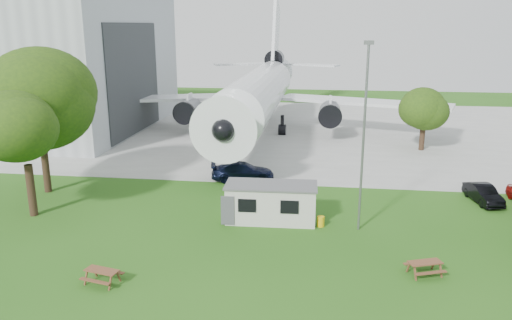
# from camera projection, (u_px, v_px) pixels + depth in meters

# --- Properties ---
(ground) EXTENTS (160.00, 160.00, 0.00)m
(ground) POSITION_uv_depth(u_px,v_px,m) (217.00, 265.00, 27.96)
(ground) COLOR #386E1F
(concrete_apron) EXTENTS (120.00, 46.00, 0.03)m
(concrete_apron) POSITION_uv_depth(u_px,v_px,m) (278.00, 129.00, 64.31)
(concrete_apron) COLOR #B7B7B2
(concrete_apron) RESTS_ON ground
(airliner) EXTENTS (46.36, 47.73, 17.69)m
(airliner) POSITION_uv_depth(u_px,v_px,m) (261.00, 90.00, 61.14)
(airliner) COLOR white
(airliner) RESTS_ON ground
(site_cabin) EXTENTS (6.79, 2.88, 2.62)m
(site_cabin) POSITION_uv_depth(u_px,v_px,m) (271.00, 202.00, 33.99)
(site_cabin) COLOR beige
(site_cabin) RESTS_ON ground
(picnic_west) EXTENTS (2.09, 1.86, 0.76)m
(picnic_west) POSITION_uv_depth(u_px,v_px,m) (103.00, 283.00, 26.00)
(picnic_west) COLOR brown
(picnic_west) RESTS_ON ground
(picnic_east) EXTENTS (2.20, 2.02, 0.76)m
(picnic_east) POSITION_uv_depth(u_px,v_px,m) (424.00, 275.00, 26.88)
(picnic_east) COLOR brown
(picnic_east) RESTS_ON ground
(lamp_mast) EXTENTS (0.16, 0.16, 12.00)m
(lamp_mast) POSITION_uv_depth(u_px,v_px,m) (363.00, 141.00, 31.28)
(lamp_mast) COLOR slate
(lamp_mast) RESTS_ON ground
(tree_west_big) EXTENTS (8.89, 8.89, 11.84)m
(tree_west_big) POSITION_uv_depth(u_px,v_px,m) (38.00, 101.00, 38.37)
(tree_west_big) COLOR #382619
(tree_west_big) RESTS_ON ground
(tree_west_small) EXTENTS (6.04, 6.04, 9.41)m
(tree_west_small) POSITION_uv_depth(u_px,v_px,m) (23.00, 127.00, 33.63)
(tree_west_small) COLOR #382619
(tree_west_small) RESTS_ON ground
(tree_far_apron) EXTENTS (5.65, 5.65, 7.07)m
(tree_far_apron) POSITION_uv_depth(u_px,v_px,m) (424.00, 111.00, 52.55)
(tree_far_apron) COLOR #382619
(tree_far_apron) RESTS_ON ground
(car_ne_sedan) EXTENTS (2.18, 4.34, 1.36)m
(car_ne_sedan) POSITION_uv_depth(u_px,v_px,m) (483.00, 194.00, 37.63)
(car_ne_sedan) COLOR black
(car_ne_sedan) RESTS_ON ground
(car_apron_van) EXTENTS (5.71, 3.18, 1.57)m
(car_apron_van) POSITION_uv_depth(u_px,v_px,m) (243.00, 171.00, 43.08)
(car_apron_van) COLOR black
(car_apron_van) RESTS_ON ground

